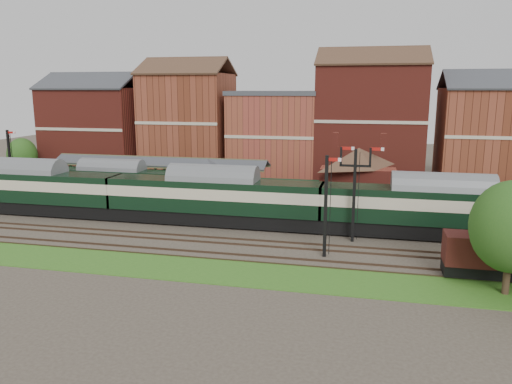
% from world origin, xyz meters
% --- Properties ---
extents(ground, '(160.00, 160.00, 0.00)m').
position_xyz_m(ground, '(0.00, 0.00, 0.00)').
color(ground, '#473D33').
rests_on(ground, ground).
extents(grass_back, '(90.00, 4.50, 0.06)m').
position_xyz_m(grass_back, '(0.00, 16.00, 0.03)').
color(grass_back, '#2D6619').
rests_on(grass_back, ground).
extents(grass_front, '(90.00, 5.00, 0.06)m').
position_xyz_m(grass_front, '(0.00, -12.00, 0.03)').
color(grass_front, '#2D6619').
rests_on(grass_front, ground).
extents(fence, '(90.00, 0.12, 1.50)m').
position_xyz_m(fence, '(0.00, 18.00, 0.75)').
color(fence, '#193823').
rests_on(fence, ground).
extents(platform, '(55.00, 3.40, 1.00)m').
position_xyz_m(platform, '(-5.00, 9.75, 0.50)').
color(platform, '#2D2D2D').
rests_on(platform, ground).
extents(signal_box, '(5.40, 5.40, 6.00)m').
position_xyz_m(signal_box, '(-3.00, 3.25, 3.19)').
color(signal_box, '#687F5A').
rests_on(signal_box, ground).
extents(brick_hut, '(3.20, 2.64, 2.94)m').
position_xyz_m(brick_hut, '(5.00, 3.25, 1.20)').
color(brick_hut, brown).
rests_on(brick_hut, ground).
extents(station_building, '(8.10, 8.10, 5.90)m').
position_xyz_m(station_building, '(12.00, 9.75, 3.96)').
color(station_building, maroon).
rests_on(station_building, platform).
extents(canopy, '(26.00, 3.89, 4.08)m').
position_xyz_m(canopy, '(-11.00, 9.75, 4.58)').
color(canopy, brown).
rests_on(canopy, platform).
extents(semaphore_bracket, '(3.60, 0.25, 8.18)m').
position_xyz_m(semaphore_bracket, '(12.04, -2.50, 4.63)').
color(semaphore_bracket, black).
rests_on(semaphore_bracket, ground).
extents(semaphore_platform_end, '(1.23, 0.25, 8.00)m').
position_xyz_m(semaphore_platform_end, '(-29.98, 8.00, 4.16)').
color(semaphore_platform_end, black).
rests_on(semaphore_platform_end, ground).
extents(semaphore_siding, '(1.23, 0.25, 8.00)m').
position_xyz_m(semaphore_siding, '(10.02, -7.00, 4.16)').
color(semaphore_siding, black).
rests_on(semaphore_siding, ground).
extents(town_backdrop, '(69.00, 10.00, 16.00)m').
position_xyz_m(town_backdrop, '(-0.18, 25.00, 7.00)').
color(town_backdrop, maroon).
rests_on(town_backdrop, ground).
extents(dmu_train, '(61.98, 3.25, 4.76)m').
position_xyz_m(dmu_train, '(-1.28, 0.00, 2.76)').
color(dmu_train, black).
rests_on(dmu_train, ground).
extents(platform_railcar, '(17.97, 2.83, 4.14)m').
position_xyz_m(platform_railcar, '(-15.45, 6.50, 2.42)').
color(platform_railcar, black).
rests_on(platform_railcar, ground).
extents(goods_van_a, '(5.29, 2.29, 3.21)m').
position_xyz_m(goods_van_a, '(21.15, -9.00, 1.84)').
color(goods_van_a, black).
rests_on(goods_van_a, ground).
extents(tree_far, '(5.09, 5.09, 7.42)m').
position_xyz_m(tree_far, '(21.98, -11.85, 4.49)').
color(tree_far, '#382619').
rests_on(tree_far, ground).
extents(tree_back, '(4.15, 4.15, 6.07)m').
position_xyz_m(tree_back, '(-35.11, 16.80, 3.67)').
color(tree_back, '#382619').
rests_on(tree_back, ground).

